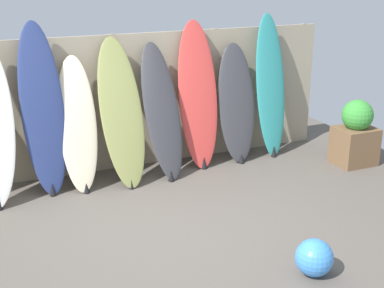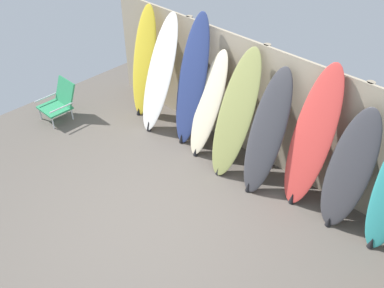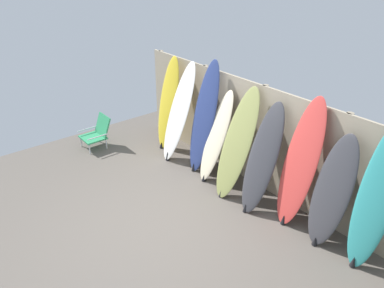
# 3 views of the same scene
# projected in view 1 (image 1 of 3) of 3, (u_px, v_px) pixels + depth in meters

# --- Properties ---
(ground) EXTENTS (7.68, 7.68, 0.00)m
(ground) POSITION_uv_depth(u_px,v_px,m) (172.00, 232.00, 5.59)
(ground) COLOR #5B544C
(fence_back) EXTENTS (6.08, 0.11, 1.80)m
(fence_back) POSITION_uv_depth(u_px,v_px,m) (116.00, 103.00, 7.04)
(fence_back) COLOR tan
(fence_back) RESTS_ON ground
(surfboard_navy_2) EXTENTS (0.53, 0.59, 2.04)m
(surfboard_navy_2) POSITION_uv_depth(u_px,v_px,m) (43.00, 110.00, 6.31)
(surfboard_navy_2) COLOR navy
(surfboard_navy_2) RESTS_ON ground
(surfboard_cream_3) EXTENTS (0.53, 0.68, 1.61)m
(surfboard_cream_3) POSITION_uv_depth(u_px,v_px,m) (78.00, 125.00, 6.48)
(surfboard_cream_3) COLOR beige
(surfboard_cream_3) RESTS_ON ground
(surfboard_olive_4) EXTENTS (0.56, 0.76, 1.80)m
(surfboard_olive_4) POSITION_uv_depth(u_px,v_px,m) (122.00, 113.00, 6.62)
(surfboard_olive_4) COLOR olive
(surfboard_olive_4) RESTS_ON ground
(surfboard_charcoal_5) EXTENTS (0.55, 0.76, 1.72)m
(surfboard_charcoal_5) POSITION_uv_depth(u_px,v_px,m) (162.00, 112.00, 6.84)
(surfboard_charcoal_5) COLOR #38383D
(surfboard_charcoal_5) RESTS_ON ground
(surfboard_red_6) EXTENTS (0.57, 0.55, 1.96)m
(surfboard_red_6) POSITION_uv_depth(u_px,v_px,m) (198.00, 96.00, 7.14)
(surfboard_red_6) COLOR #D13D38
(surfboard_red_6) RESTS_ON ground
(surfboard_charcoal_7) EXTENTS (0.56, 0.50, 1.63)m
(surfboard_charcoal_7) POSITION_uv_depth(u_px,v_px,m) (237.00, 104.00, 7.37)
(surfboard_charcoal_7) COLOR #38383D
(surfboard_charcoal_7) RESTS_ON ground
(surfboard_teal_8) EXTENTS (0.47, 0.44, 2.01)m
(surfboard_teal_8) POSITION_uv_depth(u_px,v_px,m) (270.00, 87.00, 7.54)
(surfboard_teal_8) COLOR teal
(surfboard_teal_8) RESTS_ON ground
(planter_box) EXTENTS (0.53, 0.46, 0.91)m
(planter_box) POSITION_uv_depth(u_px,v_px,m) (355.00, 134.00, 7.32)
(planter_box) COLOR brown
(planter_box) RESTS_ON ground
(beach_ball) EXTENTS (0.34, 0.34, 0.34)m
(beach_ball) POSITION_uv_depth(u_px,v_px,m) (314.00, 258.00, 4.77)
(beach_ball) COLOR #3F8CE5
(beach_ball) RESTS_ON ground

